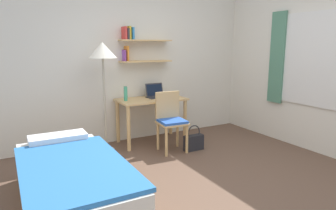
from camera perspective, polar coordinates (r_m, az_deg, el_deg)
The scene contains 11 objects.
ground_plane at distance 3.57m, azimuth 7.73°, elevation -14.53°, with size 5.28×5.28×0.00m, color brown.
wall_back at distance 4.99m, azimuth -5.94°, elevation 8.38°, with size 4.40×0.27×2.60m.
wall_right at distance 4.75m, azimuth 28.07°, elevation 6.98°, with size 0.10×4.40×2.60m.
bed at distance 3.13m, azimuth -17.65°, elevation -14.04°, with size 0.92×1.87×0.54m.
desk at distance 4.83m, azimuth -3.16°, elevation -0.27°, with size 1.08×0.57×0.71m.
desk_chair at distance 4.44m, azimuth 0.50°, elevation -2.63°, with size 0.42×0.41×0.87m.
standing_lamp at distance 4.38m, azimuth -12.29°, elevation 9.06°, with size 0.40×0.40×1.59m.
laptop at distance 4.92m, azimuth -2.35°, elevation 2.15°, with size 0.31×0.23×0.22m.
water_bottle at distance 4.63m, azimuth -8.04°, elevation 2.15°, with size 0.05×0.05×0.22m, color #42A87F.
book_stack at distance 5.00m, azimuth 0.38°, elevation 2.03°, with size 0.15×0.22×0.06m.
handbag at distance 4.56m, azimuth 4.89°, elevation -6.96°, with size 0.30×0.11×0.39m.
Camera 1 is at (-1.95, -2.57, 1.55)m, focal length 32.15 mm.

